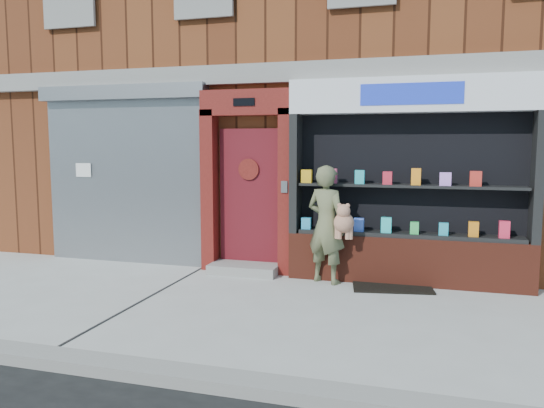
% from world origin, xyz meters
% --- Properties ---
extents(ground, '(80.00, 80.00, 0.00)m').
position_xyz_m(ground, '(0.00, 0.00, 0.00)').
color(ground, '#9E9E99').
rests_on(ground, ground).
extents(curb, '(60.00, 0.30, 0.12)m').
position_xyz_m(curb, '(0.00, -2.15, 0.06)').
color(curb, gray).
rests_on(curb, ground).
extents(building, '(12.00, 8.16, 8.00)m').
position_xyz_m(building, '(-0.00, 5.99, 4.00)').
color(building, '#5B2914').
rests_on(building, ground).
extents(shutter_bay, '(3.10, 0.30, 3.04)m').
position_xyz_m(shutter_bay, '(-3.00, 1.93, 1.72)').
color(shutter_bay, gray).
rests_on(shutter_bay, ground).
extents(red_door_bay, '(1.52, 0.58, 2.90)m').
position_xyz_m(red_door_bay, '(-0.75, 1.86, 1.46)').
color(red_door_bay, '#51110E').
rests_on(red_door_bay, ground).
extents(pharmacy_bay, '(3.50, 0.41, 3.00)m').
position_xyz_m(pharmacy_bay, '(1.75, 1.81, 1.37)').
color(pharmacy_bay, maroon).
rests_on(pharmacy_bay, ground).
extents(woman, '(0.80, 0.64, 1.75)m').
position_xyz_m(woman, '(0.62, 1.51, 0.88)').
color(woman, '#606441').
rests_on(woman, ground).
extents(doormat, '(1.23, 0.95, 0.03)m').
position_xyz_m(doormat, '(1.56, 1.55, 0.01)').
color(doormat, black).
rests_on(doormat, ground).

